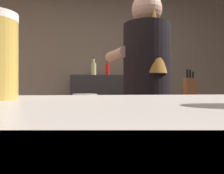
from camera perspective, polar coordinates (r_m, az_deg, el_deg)
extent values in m
cube|color=gray|center=(3.56, -3.49, 4.76)|extent=(5.20, 0.10, 2.70)
cube|color=brown|center=(2.21, 8.55, -15.37)|extent=(2.10, 0.60, 0.93)
cube|color=#383535|center=(3.31, -1.88, -7.72)|extent=(0.96, 0.36, 1.22)
cube|color=#2C2639|center=(1.76, 8.75, -19.32)|extent=(0.28, 0.20, 0.94)
cylinder|color=black|center=(1.67, 8.74, 5.82)|extent=(0.34, 0.34, 0.57)
sphere|color=#D8A186|center=(1.76, 8.73, 18.70)|extent=(0.22, 0.22, 0.22)
cone|color=#B27A33|center=(1.61, 10.48, 11.73)|extent=(0.18, 0.18, 0.47)
cylinder|color=#D8A186|center=(1.75, 1.25, 8.13)|extent=(0.15, 0.33, 0.08)
cylinder|color=#D8A186|center=(1.90, 10.90, 7.48)|extent=(0.15, 0.33, 0.08)
cube|color=#955837|center=(2.21, 19.05, -0.47)|extent=(0.10, 0.08, 0.20)
cylinder|color=black|center=(2.20, 18.39, 3.20)|extent=(0.02, 0.02, 0.08)
cylinder|color=black|center=(2.21, 19.04, 3.12)|extent=(0.02, 0.02, 0.08)
cylinder|color=black|center=(2.22, 19.69, 2.88)|extent=(0.02, 0.02, 0.06)
cylinder|color=beige|center=(1.96, -6.83, -2.59)|extent=(0.21, 0.21, 0.06)
cube|color=silver|center=(2.13, 13.05, -3.07)|extent=(0.24, 0.05, 0.01)
cylinder|color=#C7C97E|center=(3.26, -4.66, 4.43)|extent=(0.07, 0.07, 0.17)
cylinder|color=#C7C97E|center=(3.27, -4.66, 6.53)|extent=(0.03, 0.03, 0.07)
cylinder|color=#333333|center=(3.28, -4.66, 7.23)|extent=(0.04, 0.04, 0.01)
cylinder|color=red|center=(3.31, -1.17, 4.34)|extent=(0.05, 0.05, 0.17)
cylinder|color=red|center=(3.32, -1.17, 6.37)|extent=(0.02, 0.02, 0.07)
cylinder|color=white|center=(3.32, -1.17, 7.02)|extent=(0.03, 0.03, 0.01)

